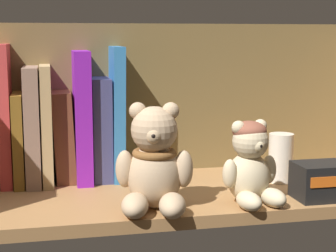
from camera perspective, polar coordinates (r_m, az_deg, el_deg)
shelf_board at (r=96.18cm, az=0.86°, el=-7.18°), size 79.91×28.94×2.00cm
shelf_back_panel at (r=107.78cm, az=-0.94°, el=2.36°), size 82.31×1.20×30.57cm
book_3 at (r=102.35cm, az=-16.37°, el=1.14°), size 2.13×12.35×24.86cm
book_4 at (r=102.87cm, az=-15.07°, el=-1.17°), size 1.80×13.74×16.33cm
book_5 at (r=102.39cm, az=-13.77°, el=0.14°), size 2.60×14.52×20.92cm
book_6 at (r=102.33cm, az=-12.40°, el=0.26°), size 1.87×14.05×21.17cm
book_7 at (r=102.75cm, az=-10.73°, el=-1.01°), size 4.16×9.77×16.49cm
book_8 at (r=102.31cm, az=-8.88°, el=1.06°), size 2.87×13.59×23.65cm
book_9 at (r=102.93cm, az=-6.98°, el=-0.23°), size 3.40×11.07×18.74cm
book_10 at (r=102.81cm, az=-5.38°, el=1.37°), size 2.38×11.94×24.40cm
teddy_bear_larger at (r=83.85cm, az=-1.43°, el=-3.99°), size 12.33×12.76×16.39cm
teddy_bear_smaller at (r=88.10cm, az=8.52°, el=-3.91°), size 9.92×10.29×13.25cm
pillar_candle at (r=102.30cm, az=11.55°, el=-3.23°), size 4.44×4.44×8.85cm
small_product_box at (r=93.88cm, az=15.91°, el=-5.44°), size 10.03×6.70×5.90cm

